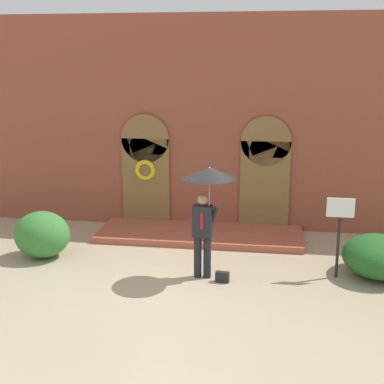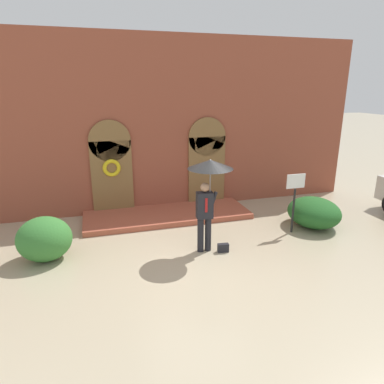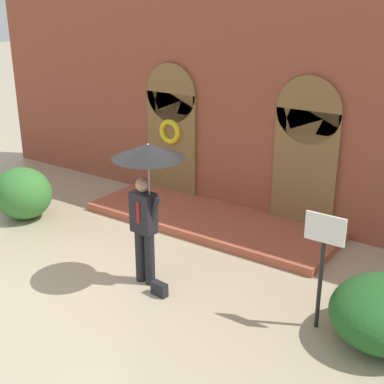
% 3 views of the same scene
% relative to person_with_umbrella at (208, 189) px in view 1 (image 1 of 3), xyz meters
% --- Properties ---
extents(ground_plane, '(80.00, 80.00, 0.00)m').
position_rel_person_with_umbrella_xyz_m(ground_plane, '(-0.50, -0.50, -1.91)').
color(ground_plane, tan).
extents(building_facade, '(14.00, 2.30, 5.60)m').
position_rel_person_with_umbrella_xyz_m(building_facade, '(-0.50, 3.65, 0.77)').
color(building_facade, brown).
rests_on(building_facade, ground).
extents(person_with_umbrella, '(1.10, 1.10, 2.36)m').
position_rel_person_with_umbrella_xyz_m(person_with_umbrella, '(0.00, 0.00, 0.00)').
color(person_with_umbrella, black).
rests_on(person_with_umbrella, ground).
extents(handbag, '(0.29, 0.15, 0.22)m').
position_rel_person_with_umbrella_xyz_m(handbag, '(0.34, -0.20, -1.80)').
color(handbag, black).
rests_on(handbag, ground).
extents(sign_post, '(0.56, 0.06, 1.72)m').
position_rel_person_with_umbrella_xyz_m(sign_post, '(2.69, 0.41, -0.75)').
color(sign_post, black).
rests_on(sign_post, ground).
extents(shrub_left, '(1.27, 1.14, 1.08)m').
position_rel_person_with_umbrella_xyz_m(shrub_left, '(-3.90, 0.63, -1.37)').
color(shrub_left, '#387A33').
rests_on(shrub_left, ground).
extents(shrub_right, '(1.48, 1.65, 0.87)m').
position_rel_person_with_umbrella_xyz_m(shrub_right, '(3.55, 0.63, -1.48)').
color(shrub_right, '#235B23').
rests_on(shrub_right, ground).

